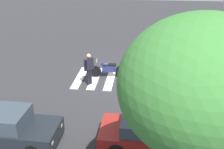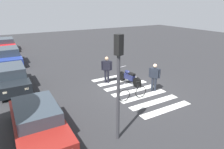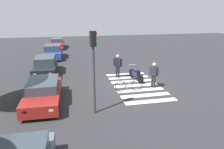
% 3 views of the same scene
% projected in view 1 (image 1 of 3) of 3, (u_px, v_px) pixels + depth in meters
% --- Properties ---
extents(ground_plane, '(60.00, 60.00, 0.00)m').
position_uv_depth(ground_plane, '(126.00, 80.00, 15.96)').
color(ground_plane, '#2B2B2D').
extents(police_motorcycle, '(2.12, 0.62, 1.04)m').
position_uv_depth(police_motorcycle, '(108.00, 69.00, 16.19)').
color(police_motorcycle, black).
rests_on(police_motorcycle, ground_plane).
extents(leaning_bicycle, '(0.46, 1.74, 1.01)m').
position_uv_depth(leaning_bicycle, '(142.00, 80.00, 14.97)').
color(leaning_bicycle, black).
rests_on(leaning_bicycle, ground_plane).
extents(officer_on_foot, '(0.46, 0.59, 1.79)m').
position_uv_depth(officer_on_foot, '(89.00, 67.00, 14.99)').
color(officer_on_foot, black).
rests_on(officer_on_foot, ground_plane).
extents(officer_by_motorcycle, '(0.57, 0.45, 1.69)m').
position_uv_depth(officer_by_motorcycle, '(137.00, 58.00, 16.41)').
color(officer_by_motorcycle, '#1E232D').
rests_on(officer_by_motorcycle, ground_plane).
extents(crosswalk_stripes, '(5.85, 3.09, 0.01)m').
position_uv_depth(crosswalk_stripes, '(126.00, 80.00, 15.96)').
color(crosswalk_stripes, silver).
rests_on(crosswalk_stripes, ground_plane).
extents(car_maroon_wagon, '(4.41, 1.87, 1.25)m').
position_uv_depth(car_maroon_wagon, '(158.00, 133.00, 10.18)').
color(car_maroon_wagon, black).
rests_on(car_maroon_wagon, ground_plane).
extents(car_black_suv, '(4.16, 1.75, 1.39)m').
position_uv_depth(car_black_suv, '(3.00, 128.00, 10.43)').
color(car_black_suv, black).
rests_on(car_black_suv, ground_plane).
extents(traffic_light_pole, '(0.30, 0.35, 4.05)m').
position_uv_depth(traffic_light_pole, '(203.00, 57.00, 11.51)').
color(traffic_light_pole, '#38383D').
rests_on(traffic_light_pole, ground_plane).
extents(street_tree_mid, '(3.47, 3.47, 5.73)m').
position_uv_depth(street_tree_mid, '(202.00, 87.00, 5.55)').
color(street_tree_mid, brown).
rests_on(street_tree_mid, ground_plane).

